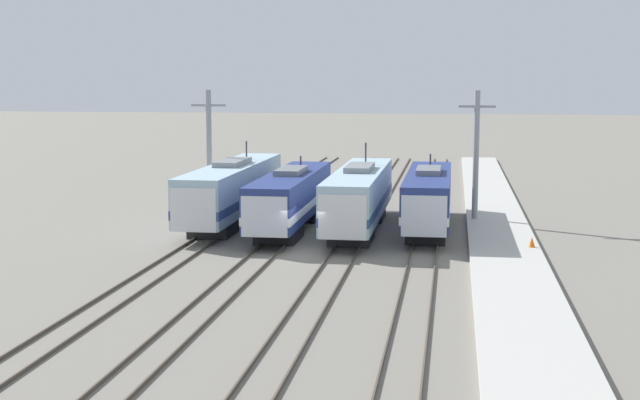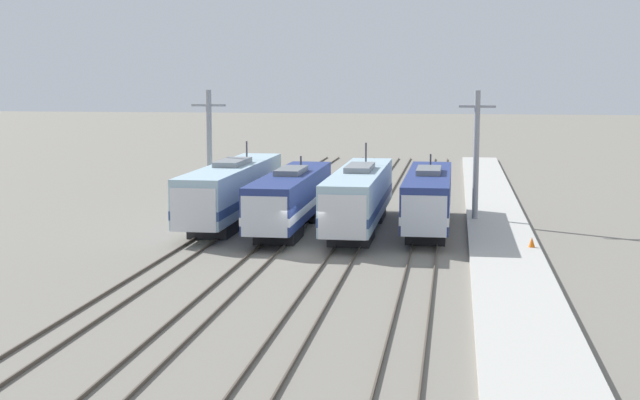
# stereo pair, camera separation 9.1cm
# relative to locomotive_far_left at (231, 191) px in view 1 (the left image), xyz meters

# --- Properties ---
(ground_plane) EXTENTS (400.00, 400.00, 0.00)m
(ground_plane) POSITION_rel_locomotive_far_left_xyz_m (6.65, -9.25, -2.22)
(ground_plane) COLOR slate
(rail_pair_far_left) EXTENTS (1.51, 120.00, 0.15)m
(rail_pair_far_left) POSITION_rel_locomotive_far_left_xyz_m (-0.00, -9.25, -2.15)
(rail_pair_far_left) COLOR #4C4238
(rail_pair_far_left) RESTS_ON ground_plane
(rail_pair_center_left) EXTENTS (1.51, 120.00, 0.15)m
(rail_pair_center_left) POSITION_rel_locomotive_far_left_xyz_m (4.43, -9.25, -2.15)
(rail_pair_center_left) COLOR #4C4238
(rail_pair_center_left) RESTS_ON ground_plane
(rail_pair_center_right) EXTENTS (1.51, 120.00, 0.15)m
(rail_pair_center_right) POSITION_rel_locomotive_far_left_xyz_m (8.87, -9.25, -2.15)
(rail_pair_center_right) COLOR #4C4238
(rail_pair_center_right) RESTS_ON ground_plane
(rail_pair_far_right) EXTENTS (1.51, 120.00, 0.15)m
(rail_pair_far_right) POSITION_rel_locomotive_far_left_xyz_m (13.30, -9.25, -2.15)
(rail_pair_far_right) COLOR #4C4238
(rail_pair_far_right) RESTS_ON ground_plane
(locomotive_far_left) EXTENTS (3.02, 18.88, 5.30)m
(locomotive_far_left) POSITION_rel_locomotive_far_left_xyz_m (0.00, 0.00, 0.00)
(locomotive_far_left) COLOR #232326
(locomotive_far_left) RESTS_ON ground_plane
(locomotive_center_left) EXTENTS (2.92, 16.81, 4.49)m
(locomotive_center_left) POSITION_rel_locomotive_far_left_xyz_m (4.43, -2.12, -0.14)
(locomotive_center_left) COLOR black
(locomotive_center_left) RESTS_ON ground_plane
(locomotive_center_right) EXTENTS (2.97, 17.98, 5.42)m
(locomotive_center_right) POSITION_rel_locomotive_far_left_xyz_m (8.87, -1.59, -0.03)
(locomotive_center_right) COLOR #232326
(locomotive_center_right) RESTS_ON ground_plane
(locomotive_far_right) EXTENTS (2.83, 16.19, 4.66)m
(locomotive_far_right) POSITION_rel_locomotive_far_left_xyz_m (13.30, -0.92, -0.12)
(locomotive_far_right) COLOR black
(locomotive_far_right) RESTS_ON ground_plane
(catenary_tower_left) EXTENTS (2.46, 0.39, 9.02)m
(catenary_tower_left) POSITION_rel_locomotive_far_left_xyz_m (-2.27, 2.75, 2.43)
(catenary_tower_left) COLOR gray
(catenary_tower_left) RESTS_ON ground_plane
(catenary_tower_right) EXTENTS (2.46, 0.39, 9.02)m
(catenary_tower_right) POSITION_rel_locomotive_far_left_xyz_m (16.38, 2.75, 2.43)
(catenary_tower_right) COLOR gray
(catenary_tower_right) RESTS_ON ground_plane
(platform) EXTENTS (4.00, 120.00, 0.32)m
(platform) POSITION_rel_locomotive_far_left_xyz_m (17.85, -9.25, -2.07)
(platform) COLOR #B7B5AD
(platform) RESTS_ON ground_plane
(traffic_cone) EXTENTS (0.38, 0.38, 0.57)m
(traffic_cone) POSITION_rel_locomotive_far_left_xyz_m (19.37, -7.33, -1.62)
(traffic_cone) COLOR orange
(traffic_cone) RESTS_ON platform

